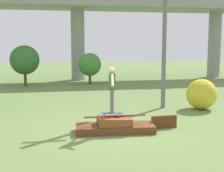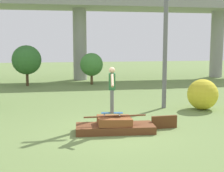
{
  "view_description": "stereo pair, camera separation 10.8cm",
  "coord_description": "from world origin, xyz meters",
  "px_view_note": "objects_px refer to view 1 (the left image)",
  "views": [
    {
      "loc": [
        -2.02,
        -10.11,
        3.0
      ],
      "look_at": [
        -0.1,
        0.04,
        1.58
      ],
      "focal_mm": 50.0,
      "sensor_mm": 36.0,
      "label": 1
    },
    {
      "loc": [
        -1.91,
        -10.13,
        3.0
      ],
      "look_at": [
        -0.1,
        0.04,
        1.58
      ],
      "focal_mm": 50.0,
      "sensor_mm": 36.0,
      "label": 2
    }
  ],
  "objects_px": {
    "skater": "(112,87)",
    "tree_mid_back": "(90,65)",
    "bush_yellow_flowering": "(201,94)",
    "skateboard": "(112,113)",
    "tree_behind_right": "(25,60)",
    "utility_pole": "(165,25)"
  },
  "relations": [
    {
      "from": "skateboard",
      "to": "tree_mid_back",
      "type": "relative_size",
      "value": 0.33
    },
    {
      "from": "utility_pole",
      "to": "bush_yellow_flowering",
      "type": "height_order",
      "value": "utility_pole"
    },
    {
      "from": "skater",
      "to": "utility_pole",
      "type": "height_order",
      "value": "utility_pole"
    },
    {
      "from": "skateboard",
      "to": "tree_mid_back",
      "type": "height_order",
      "value": "tree_mid_back"
    },
    {
      "from": "tree_behind_right",
      "to": "tree_mid_back",
      "type": "xyz_separation_m",
      "value": [
        4.57,
        0.05,
        -0.38
      ]
    },
    {
      "from": "skateboard",
      "to": "tree_mid_back",
      "type": "xyz_separation_m",
      "value": [
        0.7,
        12.45,
        0.81
      ]
    },
    {
      "from": "tree_mid_back",
      "to": "bush_yellow_flowering",
      "type": "distance_m",
      "value": 10.4
    },
    {
      "from": "skateboard",
      "to": "tree_behind_right",
      "type": "relative_size",
      "value": 0.26
    },
    {
      "from": "bush_yellow_flowering",
      "to": "skater",
      "type": "bearing_deg",
      "value": -148.54
    },
    {
      "from": "skater",
      "to": "tree_behind_right",
      "type": "bearing_deg",
      "value": 107.35
    },
    {
      "from": "skater",
      "to": "skateboard",
      "type": "bearing_deg",
      "value": 153.43
    },
    {
      "from": "tree_mid_back",
      "to": "bush_yellow_flowering",
      "type": "xyz_separation_m",
      "value": [
        4.0,
        -9.57,
        -0.76
      ]
    },
    {
      "from": "skater",
      "to": "tree_mid_back",
      "type": "xyz_separation_m",
      "value": [
        0.7,
        12.45,
        -0.1
      ]
    },
    {
      "from": "skater",
      "to": "tree_mid_back",
      "type": "height_order",
      "value": "tree_mid_back"
    },
    {
      "from": "skater",
      "to": "tree_mid_back",
      "type": "relative_size",
      "value": 0.67
    },
    {
      "from": "utility_pole",
      "to": "bush_yellow_flowering",
      "type": "relative_size",
      "value": 5.3
    },
    {
      "from": "tree_behind_right",
      "to": "bush_yellow_flowering",
      "type": "xyz_separation_m",
      "value": [
        8.58,
        -9.52,
        -1.14
      ]
    },
    {
      "from": "utility_pole",
      "to": "tree_behind_right",
      "type": "bearing_deg",
      "value": 128.08
    },
    {
      "from": "tree_mid_back",
      "to": "skater",
      "type": "bearing_deg",
      "value": -93.21
    },
    {
      "from": "skater",
      "to": "utility_pole",
      "type": "relative_size",
      "value": 0.21
    },
    {
      "from": "skateboard",
      "to": "tree_behind_right",
      "type": "xyz_separation_m",
      "value": [
        -3.87,
        12.4,
        1.18
      ]
    },
    {
      "from": "skater",
      "to": "bush_yellow_flowering",
      "type": "xyz_separation_m",
      "value": [
        4.7,
        2.88,
        -0.86
      ]
    }
  ]
}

